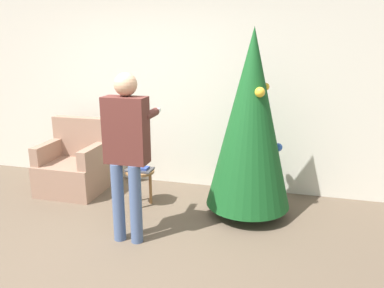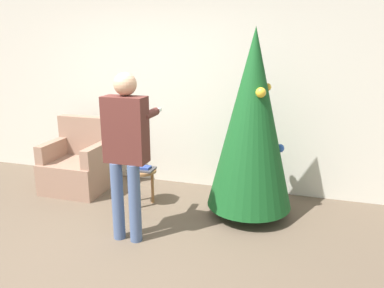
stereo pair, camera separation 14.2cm
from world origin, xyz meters
The scene contains 8 objects.
ground_plane centered at (0.00, 0.00, 0.00)m, with size 14.00×14.00×0.00m, color brown.
wall_back centered at (0.00, 2.23, 1.35)m, with size 8.00×0.06×2.70m.
christmas_tree centered at (1.25, 1.46, 1.11)m, with size 0.94×0.94×2.09m.
armchair centered at (-1.06, 1.59, 0.33)m, with size 0.78×0.70×0.95m.
person_standing centered at (0.17, 0.60, 0.99)m, with size 0.43×0.57×1.66m.
side_stool centered at (-0.03, 1.37, 0.36)m, with size 0.35×0.35×0.44m.
laptop centered at (-0.03, 1.37, 0.45)m, with size 0.31×0.22×0.02m.
book centered at (-0.03, 1.37, 0.48)m, with size 0.21×0.12×0.02m.
Camera 2 is at (1.79, -2.51, 1.94)m, focal length 35.00 mm.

